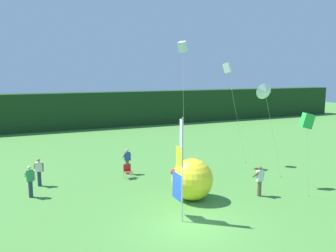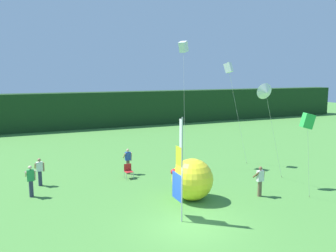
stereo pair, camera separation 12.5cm
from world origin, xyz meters
name	(u,v)px [view 1 (the left image)]	position (x,y,z in m)	size (l,w,h in m)	color
ground_plane	(190,225)	(0.00, 0.00, 0.00)	(120.00, 120.00, 0.00)	#478438
distant_treeline	(74,111)	(0.00, 29.70, 2.16)	(80.00, 2.40, 4.31)	#193819
banner_flag	(179,171)	(-0.16, 0.75, 2.26)	(0.06, 1.03, 4.72)	#B7B7BC
person_near_banner	(127,161)	(-0.08, 8.67, 0.90)	(0.55, 0.48, 1.69)	brown
person_mid_field	(39,171)	(-5.57, 8.41, 0.89)	(0.55, 0.48, 1.66)	#2D334C
person_far_left	(260,180)	(5.14, 1.69, 0.88)	(0.55, 0.48, 1.65)	brown
person_far_right	(30,181)	(-6.15, 6.60, 0.92)	(0.55, 0.48, 1.72)	#2D334C
inflatable_balloon	(192,179)	(1.56, 2.73, 1.10)	(2.22, 2.20, 2.20)	yellow
folding_chair	(128,170)	(-0.33, 7.79, 0.51)	(0.51, 0.51, 0.89)	#BCBCC1
kite_white_delta_0	(265,92)	(6.47, 3.15, 5.52)	(2.70, 1.12, 6.03)	brown
kite_white_box_1	(228,68)	(7.42, 8.43, 6.95)	(1.77, 1.05, 7.37)	brown
kite_green_box_2	(307,121)	(6.61, 0.06, 4.23)	(1.31, 0.81, 4.65)	brown
kite_white_box_3	(183,47)	(4.29, 9.36, 8.37)	(1.05, 2.04, 8.82)	brown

